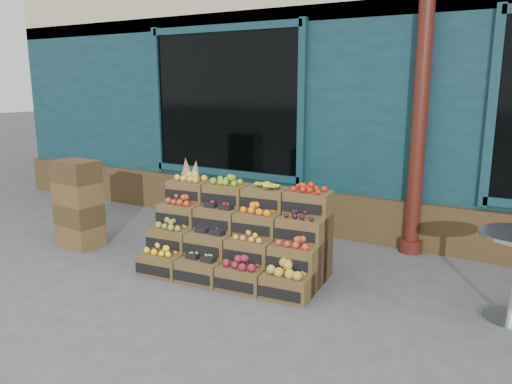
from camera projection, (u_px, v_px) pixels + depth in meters
The scene contains 5 objects.
ground at pixel (238, 290), 4.99m from camera, with size 60.00×60.00×0.00m, color #4C4C4F.
shop_facade at pixel (393, 61), 8.77m from camera, with size 12.00×6.24×4.80m.
crate_display at pixel (238, 240), 5.39m from camera, with size 1.99×1.11×1.19m.
spare_crates at pixel (78, 204), 6.24m from camera, with size 0.57×0.42×1.09m.
shopkeeper at pixel (235, 149), 7.91m from camera, with size 0.73×0.48×2.00m, color #17511F.
Camera 1 is at (2.53, -3.92, 2.03)m, focal length 35.00 mm.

